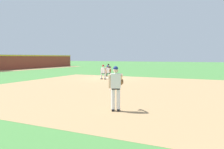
% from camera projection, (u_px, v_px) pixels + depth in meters
% --- Properties ---
extents(ground_plane, '(160.00, 160.00, 0.00)m').
position_uv_depth(ground_plane, '(109.00, 78.00, 22.76)').
color(ground_plane, '#47843D').
extents(infield_dirt_patch, '(18.00, 18.00, 0.01)m').
position_uv_depth(infield_dirt_patch, '(111.00, 88.00, 15.88)').
color(infield_dirt_patch, tan).
rests_on(infield_dirt_patch, ground).
extents(first_base_bag, '(0.38, 0.38, 0.09)m').
position_uv_depth(first_base_bag, '(109.00, 78.00, 22.75)').
color(first_base_bag, white).
rests_on(first_base_bag, ground).
extents(baseball, '(0.07, 0.07, 0.07)m').
position_uv_depth(baseball, '(110.00, 90.00, 14.63)').
color(baseball, white).
rests_on(baseball, ground).
extents(pitcher, '(0.83, 0.59, 1.86)m').
position_uv_depth(pitcher, '(116.00, 86.00, 8.95)').
color(pitcher, black).
rests_on(pitcher, ground).
extents(first_baseman, '(0.83, 1.00, 1.34)m').
position_uv_depth(first_baseman, '(108.00, 71.00, 23.07)').
color(first_baseman, black).
rests_on(first_baseman, ground).
extents(baserunner, '(0.46, 0.61, 1.46)m').
position_uv_depth(baserunner, '(103.00, 71.00, 21.71)').
color(baserunner, black).
rests_on(baserunner, ground).
extents(umpire, '(0.61, 0.67, 1.46)m').
position_uv_depth(umpire, '(108.00, 70.00, 24.81)').
color(umpire, black).
rests_on(umpire, ground).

